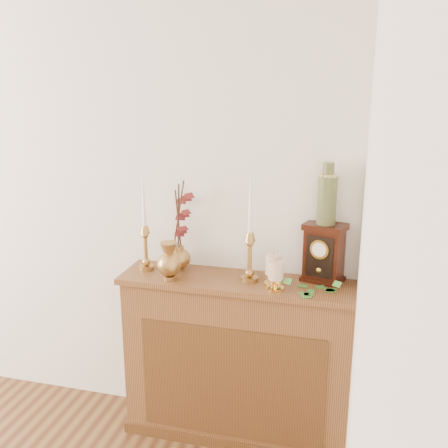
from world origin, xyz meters
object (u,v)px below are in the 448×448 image
(candlestick_left, at_px, (145,240))
(mantel_clock, at_px, (324,253))
(candlestick_center, at_px, (250,249))
(bud_vase, at_px, (169,262))
(ginger_jar, at_px, (182,228))
(ceramic_vase, at_px, (327,197))

(candlestick_left, bearing_deg, mantel_clock, 4.71)
(candlestick_center, bearing_deg, bud_vase, -167.16)
(candlestick_center, height_order, ginger_jar, candlestick_center)
(bud_vase, xyz_separation_m, ceramic_vase, (0.76, 0.20, 0.34))
(mantel_clock, bearing_deg, bud_vase, -149.21)
(candlestick_left, distance_m, mantel_clock, 0.94)
(candlestick_left, xyz_separation_m, mantel_clock, (0.94, 0.08, -0.02))
(candlestick_center, distance_m, bud_vase, 0.42)
(candlestick_left, relative_size, bud_vase, 2.49)
(mantel_clock, bearing_deg, candlestick_left, -158.67)
(candlestick_left, bearing_deg, ginger_jar, 20.89)
(bud_vase, xyz_separation_m, mantel_clock, (0.76, 0.19, 0.05))
(mantel_clock, bearing_deg, candlestick_center, -147.76)
(ginger_jar, bearing_deg, candlestick_center, -13.67)
(candlestick_center, xyz_separation_m, ginger_jar, (-0.39, 0.10, 0.05))
(ceramic_vase, bearing_deg, ginger_jar, -179.33)
(candlestick_left, bearing_deg, candlestick_center, -2.36)
(candlestick_left, relative_size, mantel_clock, 1.66)
(candlestick_center, distance_m, ceramic_vase, 0.46)
(candlestick_center, height_order, bud_vase, candlestick_center)
(candlestick_center, relative_size, mantel_clock, 1.76)
(ceramic_vase, bearing_deg, bud_vase, -165.66)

